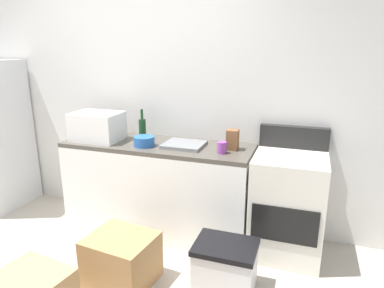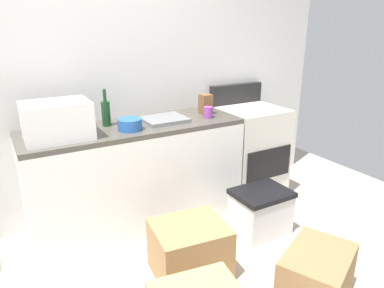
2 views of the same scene
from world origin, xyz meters
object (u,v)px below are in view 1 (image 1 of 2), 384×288
knife_block (233,140)px  wine_bottle (142,128)px  coffee_mug (222,148)px  mixing_bowl (144,141)px  stove_oven (287,204)px  cardboard_box_small (122,259)px  microwave (97,126)px  storage_bin (225,266)px

knife_block → wine_bottle: bearing=176.4°
wine_bottle → knife_block: wine_bottle is taller
coffee_mug → mixing_bowl: coffee_mug is taller
knife_block → mixing_bowl: 0.81m
stove_oven → wine_bottle: wine_bottle is taller
coffee_mug → cardboard_box_small: bearing=-129.5°
microwave → stove_oven: bearing=2.3°
stove_oven → storage_bin: bearing=-120.1°
coffee_mug → knife_block: size_ratio=0.56×
wine_bottle → cardboard_box_small: 1.26m
coffee_mug → knife_block: bearing=66.5°
knife_block → mixing_bowl: knife_block is taller
mixing_bowl → wine_bottle: bearing=120.0°
microwave → mixing_bowl: bearing=-5.3°
microwave → coffee_mug: bearing=-1.6°
wine_bottle → mixing_bowl: bearing=-60.0°
microwave → knife_block: size_ratio=2.56×
microwave → mixing_bowl: microwave is taller
coffee_mug → mixing_bowl: size_ratio=0.53×
storage_bin → microwave: bearing=157.6°
storage_bin → knife_block: bearing=100.0°
microwave → mixing_bowl: 0.53m
cardboard_box_small → wine_bottle: bearing=105.1°
stove_oven → cardboard_box_small: (-1.17, -0.84, -0.27)m
stove_oven → coffee_mug: bearing=-169.1°
coffee_mug → knife_block: knife_block is taller
microwave → cardboard_box_small: 1.31m
mixing_bowl → storage_bin: 1.30m
mixing_bowl → cardboard_box_small: size_ratio=0.38×
knife_block → cardboard_box_small: (-0.66, -0.87, -0.80)m
wine_bottle → coffee_mug: wine_bottle is taller
knife_block → mixing_bowl: (-0.79, -0.15, -0.04)m
microwave → coffee_mug: (1.25, -0.04, -0.09)m
knife_block → storage_bin: 1.07m
mixing_bowl → storage_bin: size_ratio=0.41×
microwave → cardboard_box_small: (0.65, -0.76, -0.84)m
coffee_mug → knife_block: 0.16m
stove_oven → cardboard_box_small: bearing=-144.4°
mixing_bowl → storage_bin: bearing=-30.8°
coffee_mug → cardboard_box_small: size_ratio=0.20×
microwave → storage_bin: microwave is taller
stove_oven → mixing_bowl: stove_oven is taller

